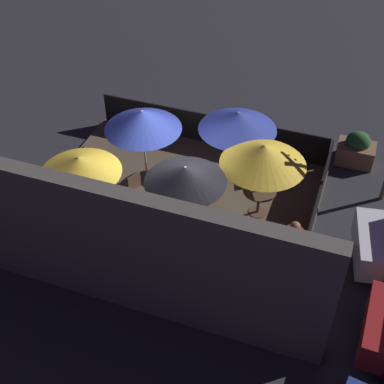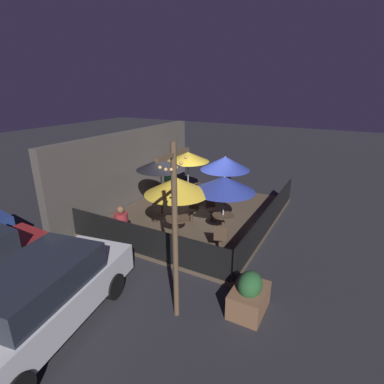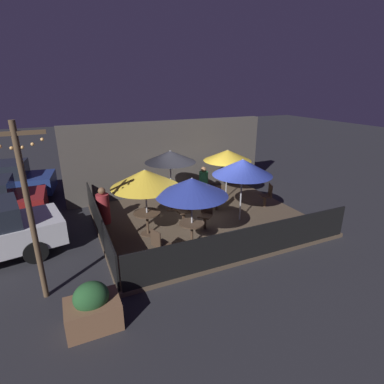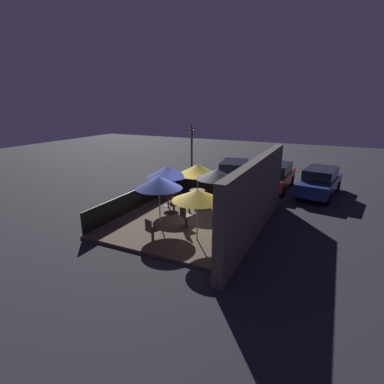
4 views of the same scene
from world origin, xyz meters
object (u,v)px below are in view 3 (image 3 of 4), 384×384
(patio_chair_2, at_px, (159,244))
(patron_0, at_px, (203,183))
(patio_umbrella_2, at_px, (145,178))
(patio_chair_4, at_px, (185,210))
(patio_umbrella_1, at_px, (170,157))
(patio_umbrella_3, at_px, (243,167))
(patio_umbrella_4, at_px, (227,155))
(light_post, at_px, (29,207))
(patio_chair_0, at_px, (206,214))
(patio_umbrella_0, at_px, (192,187))
(dining_table_2, at_px, (147,217))
(patio_chair_1, at_px, (218,197))
(patron_1, at_px, (103,208))
(dining_table_1, at_px, (171,195))
(planter_box, at_px, (93,308))
(patio_chair_3, at_px, (267,195))
(dining_table_0, at_px, (192,228))

(patio_chair_2, xyz_separation_m, patron_0, (3.29, 4.00, 0.06))
(patio_umbrella_2, distance_m, patio_chair_4, 1.92)
(patio_umbrella_1, height_order, patio_umbrella_3, patio_umbrella_1)
(patio_umbrella_4, xyz_separation_m, light_post, (-6.87, -3.55, 0.29))
(patio_umbrella_3, distance_m, patio_chair_0, 1.97)
(patio_umbrella_0, bearing_deg, dining_table_2, 128.77)
(patio_umbrella_1, distance_m, patio_umbrella_3, 2.63)
(patio_chair_4, relative_size, light_post, 0.24)
(light_post, bearing_deg, dining_table_2, 30.87)
(patio_umbrella_2, height_order, patio_chair_1, patio_umbrella_2)
(patio_umbrella_2, bearing_deg, patron_1, 128.57)
(patio_umbrella_1, distance_m, dining_table_1, 1.48)
(patio_chair_0, relative_size, patio_chair_1, 0.97)
(patio_umbrella_1, bearing_deg, dining_table_1, -116.57)
(dining_table_2, relative_size, patron_0, 0.65)
(dining_table_2, distance_m, patio_chair_2, 1.63)
(planter_box, bearing_deg, patio_chair_1, 38.14)
(patio_chair_0, distance_m, light_post, 5.28)
(patio_chair_0, relative_size, patio_chair_2, 0.98)
(planter_box, bearing_deg, patio_chair_3, 26.59)
(patio_umbrella_2, relative_size, patron_0, 1.66)
(patron_1, bearing_deg, dining_table_0, 15.09)
(patio_umbrella_1, relative_size, dining_table_2, 2.71)
(patio_umbrella_1, xyz_separation_m, planter_box, (-3.45, -4.72, -1.74))
(dining_table_1, height_order, light_post, light_post)
(patio_umbrella_1, xyz_separation_m, patio_chair_2, (-1.53, -3.17, -1.55))
(patio_umbrella_2, xyz_separation_m, dining_table_0, (0.98, -1.22, -1.28))
(dining_table_1, relative_size, patio_chair_0, 0.82)
(patio_umbrella_3, height_order, patron_0, patio_umbrella_3)
(light_post, bearing_deg, patio_chair_4, 24.10)
(patron_1, relative_size, planter_box, 1.21)
(patio_chair_3, xyz_separation_m, light_post, (-7.79, -2.05, 1.61))
(patio_umbrella_1, height_order, light_post, light_post)
(patron_1, height_order, planter_box, patron_1)
(patio_umbrella_4, height_order, patio_chair_2, patio_umbrella_4)
(patio_umbrella_1, xyz_separation_m, patio_chair_0, (0.48, -1.91, -1.56))
(patio_chair_1, bearing_deg, patio_umbrella_1, -0.00)
(planter_box, bearing_deg, patio_umbrella_4, 39.71)
(planter_box, bearing_deg, patio_chair_0, 35.59)
(patio_chair_1, distance_m, patron_1, 4.15)
(patio_chair_0, relative_size, patio_chair_4, 0.97)
(patio_umbrella_3, xyz_separation_m, dining_table_0, (-2.26, -0.91, -1.35))
(patio_umbrella_4, distance_m, patron_0, 1.58)
(patio_chair_0, distance_m, patio_chair_2, 2.37)
(dining_table_2, height_order, patio_chair_1, patio_chair_1)
(patio_umbrella_1, distance_m, light_post, 5.47)
(dining_table_2, height_order, patio_chair_2, patio_chair_2)
(patio_chair_3, bearing_deg, patio_umbrella_2, 23.55)
(dining_table_2, xyz_separation_m, patron_1, (-1.12, 1.40, -0.02))
(patio_chair_0, bearing_deg, patio_chair_1, -178.15)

